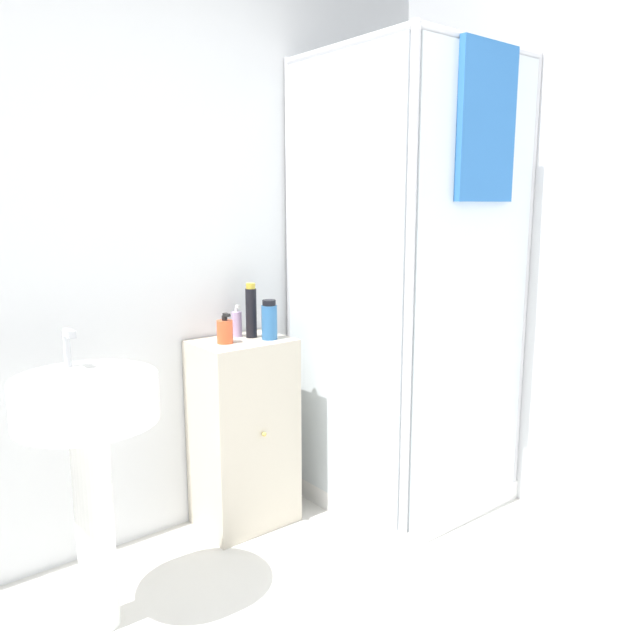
{
  "coord_description": "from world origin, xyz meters",
  "views": [
    {
      "loc": [
        -0.86,
        -0.74,
        1.42
      ],
      "look_at": [
        0.69,
        1.19,
        0.95
      ],
      "focal_mm": 35.0,
      "sensor_mm": 36.0,
      "label": 1
    }
  ],
  "objects_px": {
    "shampoo_bottle_tall_black": "(251,311)",
    "lotion_bottle_white": "(237,324)",
    "shampoo_bottle_blue": "(269,320)",
    "soap_dispenser": "(225,331)",
    "sink": "(88,434)"
  },
  "relations": [
    {
      "from": "sink",
      "to": "lotion_bottle_white",
      "type": "height_order",
      "value": "sink"
    },
    {
      "from": "soap_dispenser",
      "to": "shampoo_bottle_blue",
      "type": "distance_m",
      "value": 0.2
    },
    {
      "from": "shampoo_bottle_blue",
      "to": "lotion_bottle_white",
      "type": "xyz_separation_m",
      "value": [
        -0.08,
        0.13,
        -0.03
      ]
    },
    {
      "from": "sink",
      "to": "shampoo_bottle_tall_black",
      "type": "bearing_deg",
      "value": 20.84
    },
    {
      "from": "shampoo_bottle_blue",
      "to": "lotion_bottle_white",
      "type": "distance_m",
      "value": 0.16
    },
    {
      "from": "sink",
      "to": "shampoo_bottle_blue",
      "type": "bearing_deg",
      "value": 15.14
    },
    {
      "from": "sink",
      "to": "shampoo_bottle_tall_black",
      "type": "distance_m",
      "value": 0.93
    },
    {
      "from": "shampoo_bottle_tall_black",
      "to": "lotion_bottle_white",
      "type": "height_order",
      "value": "shampoo_bottle_tall_black"
    },
    {
      "from": "shampoo_bottle_tall_black",
      "to": "shampoo_bottle_blue",
      "type": "relative_size",
      "value": 1.39
    },
    {
      "from": "sink",
      "to": "lotion_bottle_white",
      "type": "distance_m",
      "value": 0.9
    },
    {
      "from": "sink",
      "to": "lotion_bottle_white",
      "type": "xyz_separation_m",
      "value": [
        0.79,
        0.37,
        0.21
      ]
    },
    {
      "from": "shampoo_bottle_blue",
      "to": "lotion_bottle_white",
      "type": "bearing_deg",
      "value": 120.86
    },
    {
      "from": "soap_dispenser",
      "to": "shampoo_bottle_tall_black",
      "type": "xyz_separation_m",
      "value": [
        0.15,
        0.03,
        0.07
      ]
    },
    {
      "from": "soap_dispenser",
      "to": "lotion_bottle_white",
      "type": "distance_m",
      "value": 0.14
    },
    {
      "from": "shampoo_bottle_tall_black",
      "to": "soap_dispenser",
      "type": "bearing_deg",
      "value": -169.13
    }
  ]
}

